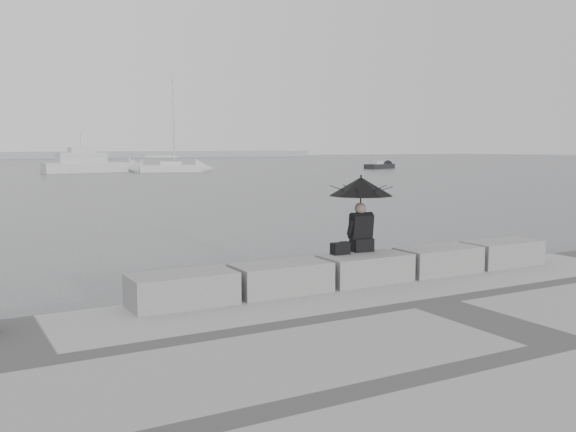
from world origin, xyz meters
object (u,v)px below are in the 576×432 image
seated_person (361,196)px  sailboat_right (171,167)px  motor_cruiser (91,164)px  small_motorboat (380,166)px

seated_person → sailboat_right: size_ratio=0.11×
motor_cruiser → sailboat_right: bearing=-27.0°
sailboat_right → small_motorboat: bearing=12.0°
seated_person → motor_cruiser: bearing=87.7°
seated_person → small_motorboat: seated_person is taller
motor_cruiser → small_motorboat: (35.81, -5.86, -0.57)m
motor_cruiser → small_motorboat: 36.29m
small_motorboat → motor_cruiser: bearing=152.3°
sailboat_right → small_motorboat: sailboat_right is taller
sailboat_right → motor_cruiser: bearing=175.2°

